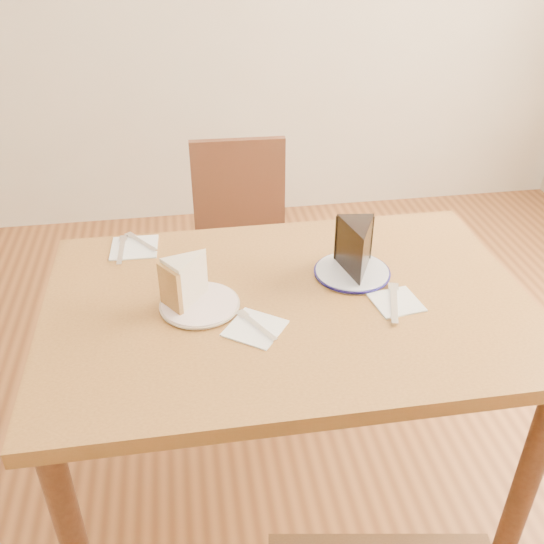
% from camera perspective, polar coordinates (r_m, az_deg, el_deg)
% --- Properties ---
extents(ground, '(4.00, 4.00, 0.00)m').
position_cam_1_polar(ground, '(2.03, 1.21, -20.21)').
color(ground, '#542E16').
rests_on(ground, ground).
extents(table, '(1.20, 0.80, 0.75)m').
position_cam_1_polar(table, '(1.56, 1.48, -5.56)').
color(table, brown).
rests_on(table, ground).
extents(chair_far, '(0.43, 0.43, 0.84)m').
position_cam_1_polar(chair_far, '(2.29, -2.76, 2.47)').
color(chair_far, '#361A10').
rests_on(chair_far, ground).
extents(plate_cream, '(0.19, 0.19, 0.01)m').
position_cam_1_polar(plate_cream, '(1.49, -6.82, -3.07)').
color(plate_cream, white).
rests_on(plate_cream, table).
extents(plate_navy, '(0.19, 0.19, 0.01)m').
position_cam_1_polar(plate_navy, '(1.61, 7.54, -0.01)').
color(plate_navy, white).
rests_on(plate_navy, table).
extents(carrot_cake, '(0.13, 0.12, 0.11)m').
position_cam_1_polar(carrot_cake, '(1.47, -7.74, -0.73)').
color(carrot_cake, beige).
rests_on(carrot_cake, plate_cream).
extents(chocolate_cake, '(0.11, 0.15, 0.12)m').
position_cam_1_polar(chocolate_cake, '(1.57, 8.06, 1.90)').
color(chocolate_cake, black).
rests_on(chocolate_cake, plate_navy).
extents(napkin_cream, '(0.17, 0.17, 0.00)m').
position_cam_1_polar(napkin_cream, '(1.41, -1.60, -5.31)').
color(napkin_cream, white).
rests_on(napkin_cream, table).
extents(napkin_navy, '(0.13, 0.13, 0.00)m').
position_cam_1_polar(napkin_navy, '(1.52, 11.61, -2.79)').
color(napkin_navy, white).
rests_on(napkin_navy, table).
extents(napkin_spare, '(0.13, 0.13, 0.00)m').
position_cam_1_polar(napkin_spare, '(1.76, -12.83, 2.27)').
color(napkin_spare, white).
rests_on(napkin_spare, table).
extents(fork_cream, '(0.08, 0.13, 0.00)m').
position_cam_1_polar(fork_cream, '(1.41, -1.42, -5.06)').
color(fork_cream, white).
rests_on(fork_cream, napkin_cream).
extents(knife_navy, '(0.07, 0.17, 0.00)m').
position_cam_1_polar(knife_navy, '(1.51, 11.42, -2.87)').
color(knife_navy, silver).
rests_on(knife_navy, napkin_navy).
extents(fork_spare, '(0.09, 0.12, 0.00)m').
position_cam_1_polar(fork_spare, '(1.78, -12.20, 2.78)').
color(fork_spare, silver).
rests_on(fork_spare, napkin_spare).
extents(knife_spare, '(0.02, 0.16, 0.00)m').
position_cam_1_polar(knife_spare, '(1.75, -13.98, 2.02)').
color(knife_spare, silver).
rests_on(knife_spare, napkin_spare).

